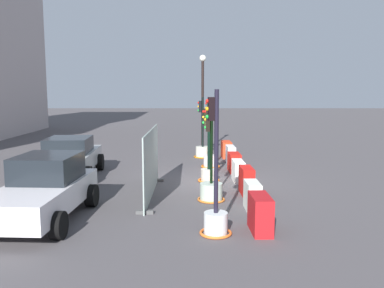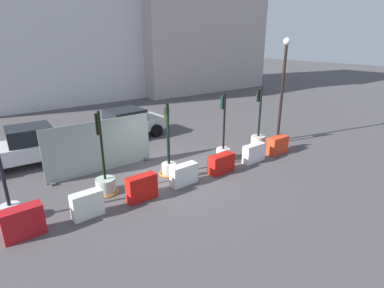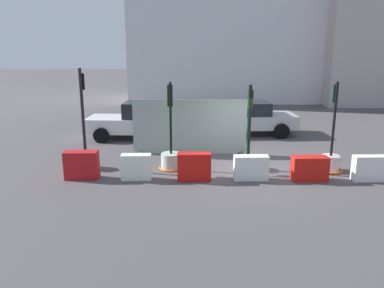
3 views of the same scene
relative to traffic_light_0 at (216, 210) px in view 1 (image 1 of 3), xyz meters
The scene contains 17 objects.
ground_plane 5.76m from the traffic_light_0, ahead, with size 120.00×120.00×0.00m, color #4D484B.
traffic_light_0 is the anchor object (origin of this frame).
traffic_light_1 3.03m from the traffic_light_0, ahead, with size 0.88×0.88×3.05m.
traffic_light_2 5.74m from the traffic_light_0, ahead, with size 0.84×0.84×2.97m.
traffic_light_3 8.58m from the traffic_light_0, ahead, with size 0.86×0.86×3.09m.
traffic_light_4 11.27m from the traffic_light_0, ahead, with size 0.92×0.92×3.10m.
construction_barrier_0 1.14m from the traffic_light_0, 81.21° to the right, with size 1.10×0.50×0.92m.
construction_barrier_1 2.31m from the traffic_light_0, 31.16° to the right, with size 0.98×0.42×0.84m.
construction_barrier_2 4.05m from the traffic_light_0, 18.26° to the right, with size 1.08×0.42×0.91m.
construction_barrier_3 5.82m from the traffic_light_0, 11.89° to the right, with size 1.12×0.42×0.80m.
construction_barrier_4 7.67m from the traffic_light_0, ahead, with size 1.15×0.51×0.79m.
construction_barrier_5 9.62m from the traffic_light_0, ahead, with size 1.17×0.40×0.83m.
construction_barrier_6 11.34m from the traffic_light_0, ahead, with size 1.16×0.50×0.83m.
car_silver_hatchback 8.47m from the traffic_light_0, 40.33° to the left, with size 4.69×2.47×1.60m.
car_white_van 4.74m from the traffic_light_0, 75.54° to the left, with size 4.43×2.32×1.71m.
street_lamp_post 13.13m from the traffic_light_0, ahead, with size 0.36×0.36×5.35m.
site_fence_panel 4.16m from the traffic_light_0, 27.58° to the left, with size 4.52×0.50×2.20m.
Camera 1 is at (-15.25, 0.52, 3.51)m, focal length 37.99 mm.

